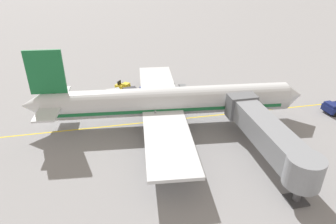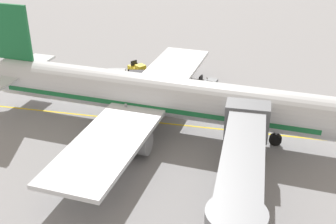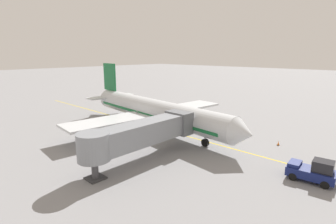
{
  "view_description": "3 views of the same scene",
  "coord_description": "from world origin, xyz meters",
  "px_view_note": "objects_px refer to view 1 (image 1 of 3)",
  "views": [
    {
      "loc": [
        35.27,
        -7.13,
        20.28
      ],
      "look_at": [
        3.35,
        -0.41,
        3.09
      ],
      "focal_mm": 31.69,
      "sensor_mm": 36.0,
      "label": 1
    },
    {
      "loc": [
        35.26,
        9.02,
        19.61
      ],
      "look_at": [
        3.5,
        2.12,
        3.09
      ],
      "focal_mm": 45.3,
      "sensor_mm": 36.0,
      "label": 2
    },
    {
      "loc": [
        30.59,
        31.45,
        12.67
      ],
      "look_at": [
        -1.33,
        1.4,
        2.85
      ],
      "focal_mm": 28.15,
      "sensor_mm": 36.0,
      "label": 3
    }
  ],
  "objects_px": {
    "baggage_cart_third_in_train": "(130,92)",
    "ground_crew_loader": "(180,101)",
    "baggage_tug_lead": "(155,85)",
    "safety_cone_nose_left": "(232,94)",
    "jet_bridge": "(268,134)",
    "baggage_cart_front": "(164,91)",
    "baggage_cart_tail_end": "(114,93)",
    "ground_crew_wing_walker": "(222,94)",
    "parked_airliner": "(167,102)",
    "baggage_tug_trailing": "(179,89)",
    "baggage_tug_spare": "(123,87)",
    "baggage_cart_second_in_train": "(147,91)",
    "ground_crew_marshaller": "(213,90)",
    "safety_cone_nose_right": "(269,91)"
  },
  "relations": [
    {
      "from": "jet_bridge",
      "to": "baggage_cart_front",
      "type": "xyz_separation_m",
      "value": [
        -19.1,
        -7.54,
        -2.51
      ]
    },
    {
      "from": "baggage_cart_third_in_train",
      "to": "ground_crew_marshaller",
      "type": "bearing_deg",
      "value": 80.36
    },
    {
      "from": "ground_crew_wing_walker",
      "to": "baggage_cart_tail_end",
      "type": "bearing_deg",
      "value": -103.33
    },
    {
      "from": "baggage_tug_trailing",
      "to": "ground_crew_marshaller",
      "type": "xyz_separation_m",
      "value": [
        2.25,
        5.13,
        0.24
      ]
    },
    {
      "from": "jet_bridge",
      "to": "baggage_cart_third_in_train",
      "type": "distance_m",
      "value": 23.98
    },
    {
      "from": "baggage_tug_trailing",
      "to": "safety_cone_nose_right",
      "type": "distance_m",
      "value": 15.03
    },
    {
      "from": "safety_cone_nose_right",
      "to": "safety_cone_nose_left",
      "type": "bearing_deg",
      "value": -92.34
    },
    {
      "from": "baggage_tug_spare",
      "to": "baggage_cart_front",
      "type": "bearing_deg",
      "value": 58.8
    },
    {
      "from": "baggage_cart_tail_end",
      "to": "ground_crew_wing_walker",
      "type": "distance_m",
      "value": 17.28
    },
    {
      "from": "parked_airliner",
      "to": "baggage_cart_third_in_train",
      "type": "bearing_deg",
      "value": -156.15
    },
    {
      "from": "baggage_tug_spare",
      "to": "ground_crew_loader",
      "type": "distance_m",
      "value": 11.28
    },
    {
      "from": "safety_cone_nose_left",
      "to": "ground_crew_wing_walker",
      "type": "bearing_deg",
      "value": -61.64
    },
    {
      "from": "safety_cone_nose_left",
      "to": "safety_cone_nose_right",
      "type": "relative_size",
      "value": 1.0
    },
    {
      "from": "baggage_tug_spare",
      "to": "baggage_cart_second_in_train",
      "type": "relative_size",
      "value": 0.91
    },
    {
      "from": "ground_crew_marshaller",
      "to": "ground_crew_loader",
      "type": "bearing_deg",
      "value": -65.65
    },
    {
      "from": "parked_airliner",
      "to": "baggage_tug_lead",
      "type": "bearing_deg",
      "value": 178.45
    },
    {
      "from": "baggage_tug_trailing",
      "to": "ground_crew_marshaller",
      "type": "height_order",
      "value": "ground_crew_marshaller"
    },
    {
      "from": "parked_airliner",
      "to": "baggage_cart_second_in_train",
      "type": "bearing_deg",
      "value": -171.34
    },
    {
      "from": "baggage_tug_spare",
      "to": "ground_crew_wing_walker",
      "type": "xyz_separation_m",
      "value": [
        6.94,
        15.08,
        0.24
      ]
    },
    {
      "from": "jet_bridge",
      "to": "baggage_tug_lead",
      "type": "relative_size",
      "value": 6.05
    },
    {
      "from": "baggage_cart_tail_end",
      "to": "safety_cone_nose_left",
      "type": "xyz_separation_m",
      "value": [
        2.81,
        19.0,
        -0.66
      ]
    },
    {
      "from": "ground_crew_loader",
      "to": "jet_bridge",
      "type": "bearing_deg",
      "value": 21.33
    },
    {
      "from": "baggage_tug_lead",
      "to": "jet_bridge",
      "type": "bearing_deg",
      "value": 20.63
    },
    {
      "from": "baggage_tug_trailing",
      "to": "baggage_cart_front",
      "type": "xyz_separation_m",
      "value": [
        0.9,
        -2.67,
        0.24
      ]
    },
    {
      "from": "baggage_tug_trailing",
      "to": "ground_crew_marshaller",
      "type": "bearing_deg",
      "value": 66.36
    },
    {
      "from": "baggage_tug_spare",
      "to": "baggage_cart_tail_end",
      "type": "bearing_deg",
      "value": -30.38
    },
    {
      "from": "baggage_tug_lead",
      "to": "baggage_cart_third_in_train",
      "type": "height_order",
      "value": "baggage_tug_lead"
    },
    {
      "from": "baggage_tug_spare",
      "to": "safety_cone_nose_left",
      "type": "distance_m",
      "value": 18.2
    },
    {
      "from": "parked_airliner",
      "to": "baggage_tug_trailing",
      "type": "relative_size",
      "value": 13.79
    },
    {
      "from": "baggage_cart_third_in_train",
      "to": "ground_crew_loader",
      "type": "bearing_deg",
      "value": 54.89
    },
    {
      "from": "ground_crew_marshaller",
      "to": "baggage_tug_spare",
      "type": "bearing_deg",
      "value": -110.12
    },
    {
      "from": "baggage_cart_third_in_train",
      "to": "ground_crew_wing_walker",
      "type": "distance_m",
      "value": 14.76
    },
    {
      "from": "safety_cone_nose_right",
      "to": "baggage_cart_tail_end",
      "type": "bearing_deg",
      "value": -96.88
    },
    {
      "from": "ground_crew_loader",
      "to": "safety_cone_nose_right",
      "type": "height_order",
      "value": "ground_crew_loader"
    },
    {
      "from": "baggage_tug_spare",
      "to": "safety_cone_nose_left",
      "type": "relative_size",
      "value": 4.59
    },
    {
      "from": "baggage_tug_lead",
      "to": "safety_cone_nose_left",
      "type": "xyz_separation_m",
      "value": [
        5.42,
        11.9,
        -0.42
      ]
    },
    {
      "from": "baggage_cart_third_in_train",
      "to": "ground_crew_loader",
      "type": "xyz_separation_m",
      "value": [
        5.02,
        7.13,
        0.0
      ]
    },
    {
      "from": "baggage_cart_third_in_train",
      "to": "baggage_cart_tail_end",
      "type": "height_order",
      "value": "same"
    },
    {
      "from": "safety_cone_nose_left",
      "to": "jet_bridge",
      "type": "bearing_deg",
      "value": -11.21
    },
    {
      "from": "baggage_cart_tail_end",
      "to": "ground_crew_wing_walker",
      "type": "relative_size",
      "value": 1.76
    },
    {
      "from": "baggage_cart_second_in_train",
      "to": "parked_airliner",
      "type": "bearing_deg",
      "value": 8.66
    },
    {
      "from": "baggage_cart_second_in_train",
      "to": "ground_crew_wing_walker",
      "type": "height_order",
      "value": "ground_crew_wing_walker"
    },
    {
      "from": "baggage_cart_third_in_train",
      "to": "ground_crew_wing_walker",
      "type": "relative_size",
      "value": 1.76
    },
    {
      "from": "baggage_cart_third_in_train",
      "to": "ground_crew_wing_walker",
      "type": "xyz_separation_m",
      "value": [
        4.02,
        14.21,
        0.0
      ]
    },
    {
      "from": "parked_airliner",
      "to": "ground_crew_loader",
      "type": "xyz_separation_m",
      "value": [
        -4.4,
        2.97,
        -2.23
      ]
    },
    {
      "from": "baggage_cart_tail_end",
      "to": "jet_bridge",
      "type": "bearing_deg",
      "value": 38.0
    },
    {
      "from": "baggage_tug_trailing",
      "to": "baggage_tug_spare",
      "type": "xyz_separation_m",
      "value": [
        -2.93,
        -8.99,
        0.0
      ]
    },
    {
      "from": "ground_crew_wing_walker",
      "to": "ground_crew_marshaller",
      "type": "relative_size",
      "value": 1.0
    },
    {
      "from": "baggage_cart_tail_end",
      "to": "baggage_cart_third_in_train",
      "type": "bearing_deg",
      "value": 90.81
    },
    {
      "from": "safety_cone_nose_left",
      "to": "baggage_tug_spare",
      "type": "bearing_deg",
      "value": -108.47
    }
  ]
}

